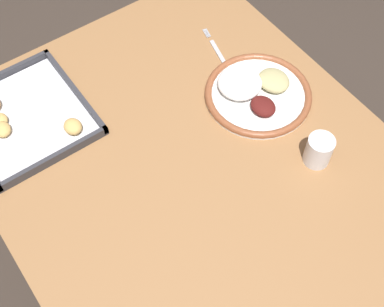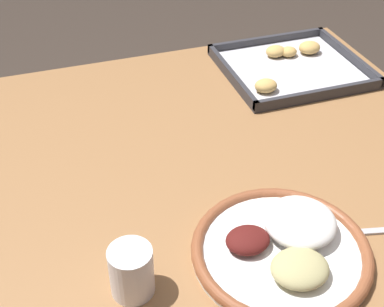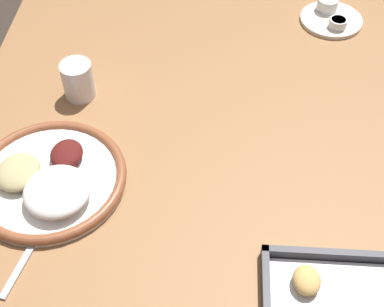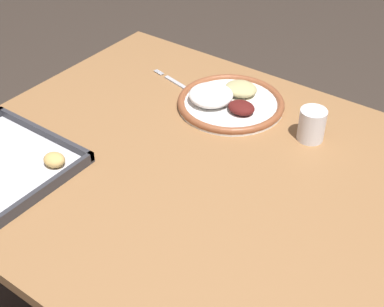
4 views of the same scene
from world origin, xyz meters
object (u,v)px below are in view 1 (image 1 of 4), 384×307
dinner_plate (256,92)px  drinking_cup (319,150)px  baking_tray (24,117)px  fork (219,54)px

dinner_plate → drinking_cup: bearing=178.2°
baking_tray → drinking_cup: drinking_cup is taller
fork → drinking_cup: bearing=-169.1°
dinner_plate → baking_tray: size_ratio=0.86×
baking_tray → drinking_cup: (-0.54, -0.55, 0.03)m
dinner_plate → drinking_cup: drinking_cup is taller
fork → drinking_cup: drinking_cup is taller
drinking_cup → fork: bearing=-2.4°
fork → baking_tray: size_ratio=0.56×
baking_tray → dinner_plate: bearing=-117.9°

